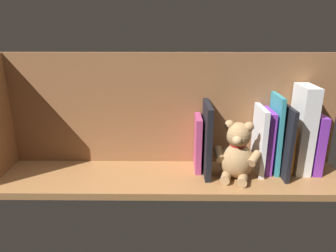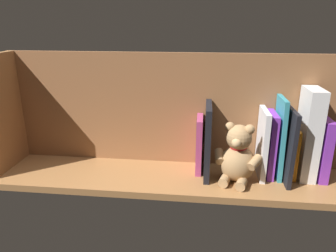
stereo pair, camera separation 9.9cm
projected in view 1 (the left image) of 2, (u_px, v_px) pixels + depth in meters
ground_plane at (168, 177)px, 104.60cm from camera, size 114.31×25.70×2.20cm
shelf_back_panel at (168, 109)px, 108.22cm from camera, size 114.31×1.50×38.34cm
book_0 at (314, 143)px, 104.19cm from camera, size 2.75×11.50×19.66cm
dictionary_thick_white at (302, 129)px, 102.72cm from camera, size 4.88×11.41×28.89cm
book_1 at (287, 147)px, 105.25cm from camera, size 1.83×10.60×16.18cm
book_2 at (283, 140)px, 101.66cm from camera, size 1.60×15.93×23.07cm
book_3 at (275, 134)px, 103.27cm from camera, size 1.76×11.62×25.88cm
book_4 at (266, 141)px, 104.27cm from camera, size 2.09×11.23×20.91cm
book_5 at (259, 140)px, 103.29cm from camera, size 1.62×12.96×22.05cm
teddy_bear at (237, 153)px, 99.68cm from camera, size 14.66×14.14×18.88cm
book_6 at (207, 139)px, 102.09cm from camera, size 1.78×15.35×23.47cm
book_7 at (198, 143)px, 105.27cm from camera, size 1.89×10.33×18.59cm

